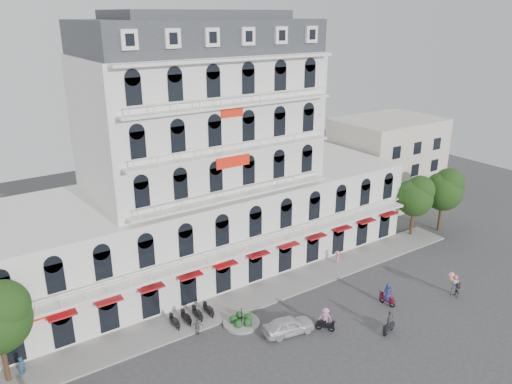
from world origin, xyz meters
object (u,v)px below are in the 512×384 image
object	(u,v)px
parked_car	(289,325)
balloon_vendor	(456,285)
rider_center	(325,319)
rider_northeast	(389,322)
rider_east	(388,294)

from	to	relation	value
parked_car	balloon_vendor	distance (m)	17.19
rider_center	balloon_vendor	bearing A→B (deg)	38.64
rider_center	balloon_vendor	world-z (taller)	balloon_vendor
rider_northeast	balloon_vendor	xyz separation A→B (m)	(9.62, 0.40, 0.16)
balloon_vendor	rider_northeast	bearing A→B (deg)	-177.62
rider_east	balloon_vendor	bearing A→B (deg)	-120.00
parked_car	rider_northeast	distance (m)	8.47
rider_northeast	rider_center	world-z (taller)	rider_northeast
parked_car	balloon_vendor	size ratio (longest dim) A/B	1.82
rider_east	rider_center	bearing A→B (deg)	81.26
rider_northeast	rider_east	bearing A→B (deg)	-150.29
parked_car	balloon_vendor	bearing A→B (deg)	-93.80
rider_east	parked_car	bearing A→B (deg)	73.55
parked_car	rider_northeast	size ratio (longest dim) A/B	2.01
rider_northeast	rider_center	bearing A→B (deg)	-51.72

